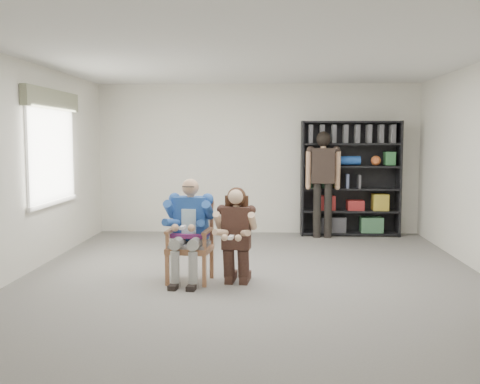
# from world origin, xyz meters

# --- Properties ---
(room_shell) EXTENTS (6.00, 7.00, 2.80)m
(room_shell) POSITION_xyz_m (0.00, 0.00, 1.40)
(room_shell) COLOR white
(room_shell) RESTS_ON ground
(floor) EXTENTS (6.00, 7.00, 0.01)m
(floor) POSITION_xyz_m (0.00, 0.00, 0.00)
(floor) COLOR slate
(floor) RESTS_ON ground
(window_left) EXTENTS (0.16, 2.00, 1.75)m
(window_left) POSITION_xyz_m (-2.95, 1.00, 1.63)
(window_left) COLOR silver
(window_left) RESTS_ON room_shell
(armchair) EXTENTS (0.64, 0.62, 1.00)m
(armchair) POSITION_xyz_m (-0.79, -0.23, 0.50)
(armchair) COLOR #8E5D35
(armchair) RESTS_ON floor
(seated_man) EXTENTS (0.64, 0.84, 1.30)m
(seated_man) POSITION_xyz_m (-0.79, -0.23, 0.65)
(seated_man) COLOR #275097
(seated_man) RESTS_ON floor
(kneeling_woman) EXTENTS (0.58, 0.85, 1.19)m
(kneeling_woman) POSITION_xyz_m (-0.21, -0.35, 0.60)
(kneeling_woman) COLOR #341C1A
(kneeling_woman) RESTS_ON floor
(bookshelf) EXTENTS (1.80, 0.38, 2.10)m
(bookshelf) POSITION_xyz_m (1.70, 3.28, 1.05)
(bookshelf) COLOR black
(bookshelf) RESTS_ON floor
(standing_man) EXTENTS (0.60, 0.36, 1.89)m
(standing_man) POSITION_xyz_m (1.18, 3.01, 0.95)
(standing_man) COLOR #2C221D
(standing_man) RESTS_ON floor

